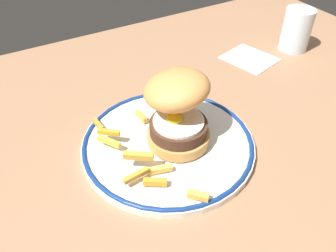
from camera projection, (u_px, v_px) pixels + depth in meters
The scene contains 6 objects.
ground_plane at pixel (167, 175), 55.81cm from camera, with size 144.17×102.16×4.00cm, color #9C7051.
dinner_plate at pixel (168, 143), 57.40cm from camera, with size 28.81×28.81×1.60cm.
burger at pixel (177, 107), 53.86cm from camera, with size 15.32×15.27×12.18cm.
fries_pile at pixel (142, 148), 53.95cm from camera, with size 17.22×26.49×2.96cm.
water_glass at pixel (296, 32), 81.76cm from camera, with size 6.89×6.89×9.81cm.
napkin at pixel (250, 58), 80.47cm from camera, with size 9.78×11.11×0.40cm, color silver.
Camera 1 is at (-18.69, -32.32, 40.24)cm, focal length 36.66 mm.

